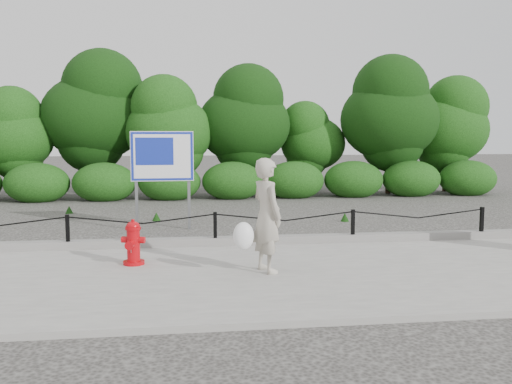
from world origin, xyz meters
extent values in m
plane|color=#2D2B28|center=(0.00, 0.00, 0.00)|extent=(90.00, 90.00, 0.00)
cube|color=gray|center=(0.00, -2.00, 0.04)|extent=(14.00, 4.00, 0.08)
cube|color=slate|center=(0.00, 0.05, 0.15)|extent=(14.00, 0.22, 0.14)
cube|color=black|center=(-2.50, 0.00, 0.38)|extent=(0.06, 0.06, 0.60)
cube|color=black|center=(0.00, 0.00, 0.38)|extent=(0.06, 0.06, 0.60)
cube|color=black|center=(2.50, 0.00, 0.38)|extent=(0.06, 0.06, 0.60)
cube|color=black|center=(5.00, 0.00, 0.38)|extent=(0.06, 0.06, 0.60)
cylinder|color=black|center=(-1.25, 0.00, 0.60)|extent=(2.50, 0.02, 0.02)
cylinder|color=black|center=(1.25, 0.00, 0.60)|extent=(2.50, 0.02, 0.02)
cylinder|color=black|center=(3.75, 0.00, 0.60)|extent=(2.50, 0.02, 0.02)
cylinder|color=black|center=(-6.00, 9.00, 0.87)|extent=(0.18, 0.18, 1.75)
ellipsoid|color=#184610|center=(-6.00, 9.00, 2.09)|extent=(2.58, 2.23, 2.79)
cylinder|color=black|center=(-3.50, 9.40, 1.19)|extent=(0.18, 0.18, 2.37)
ellipsoid|color=#184610|center=(-3.50, 9.40, 2.85)|extent=(3.51, 3.03, 3.79)
cylinder|color=black|center=(-1.00, 8.60, 0.97)|extent=(0.18, 0.18, 1.93)
ellipsoid|color=#184610|center=(-1.00, 8.60, 2.32)|extent=(2.86, 2.48, 3.09)
cylinder|color=black|center=(1.50, 9.00, 1.07)|extent=(0.18, 0.18, 2.15)
ellipsoid|color=#184610|center=(1.50, 9.00, 2.58)|extent=(3.18, 2.75, 3.44)
cylinder|color=black|center=(4.00, 9.40, 0.78)|extent=(0.18, 0.18, 1.56)
ellipsoid|color=#184610|center=(4.00, 9.40, 1.88)|extent=(2.31, 2.00, 2.50)
cylinder|color=black|center=(6.50, 8.60, 1.16)|extent=(0.18, 0.18, 2.31)
ellipsoid|color=#184610|center=(6.50, 8.60, 2.77)|extent=(3.42, 2.96, 3.70)
cylinder|color=black|center=(8.80, 9.00, 1.00)|extent=(0.18, 0.18, 2.01)
ellipsoid|color=#184610|center=(8.80, 9.00, 2.41)|extent=(2.97, 2.57, 3.21)
cylinder|color=#B9060D|center=(-1.30, -1.22, 0.11)|extent=(0.39, 0.39, 0.05)
cylinder|color=#B9060D|center=(-1.30, -1.22, 0.37)|extent=(0.24, 0.24, 0.48)
cylinder|color=#B9060D|center=(-1.30, -1.22, 0.63)|extent=(0.28, 0.28, 0.04)
ellipsoid|color=#B9060D|center=(-1.30, -1.22, 0.66)|extent=(0.25, 0.25, 0.15)
cylinder|color=#B9060D|center=(-1.30, -1.22, 0.74)|extent=(0.07, 0.07, 0.04)
cylinder|color=#B9060D|center=(-1.43, -1.19, 0.45)|extent=(0.11, 0.12, 0.10)
cylinder|color=#B9060D|center=(-1.17, -1.25, 0.45)|extent=(0.11, 0.12, 0.10)
cylinder|color=#B9060D|center=(-1.33, -1.36, 0.40)|extent=(0.16, 0.14, 0.13)
cylinder|color=slate|center=(-1.32, -1.34, 0.33)|extent=(0.01, 0.05, 0.10)
imported|color=#ACA493|center=(0.63, -1.91, 0.89)|extent=(0.58, 0.69, 1.62)
ellipsoid|color=white|center=(0.28, -2.06, 0.63)|extent=(0.29, 0.23, 0.39)
cube|color=slate|center=(-1.54, 2.22, 1.05)|extent=(0.06, 0.06, 2.10)
cube|color=slate|center=(-0.43, 2.24, 1.05)|extent=(0.06, 0.06, 2.10)
cube|color=white|center=(-0.98, 2.18, 1.58)|extent=(1.31, 0.07, 1.05)
cube|color=#15299C|center=(-0.98, 2.16, 1.58)|extent=(1.29, 0.03, 1.02)
cube|color=#15299C|center=(-1.14, 2.15, 1.68)|extent=(0.79, 0.02, 0.58)
camera|label=1|loc=(-0.52, -9.40, 2.02)|focal=38.00mm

